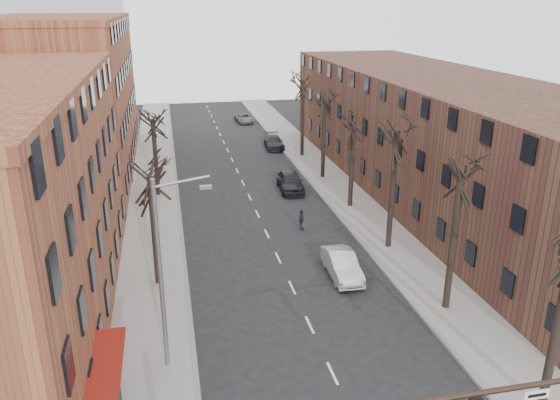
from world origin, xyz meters
TOP-DOWN VIEW (x-y plane):
  - sidewalk_left at (-8.00, 35.00)m, footprint 4.00×90.00m
  - sidewalk_right at (8.00, 35.00)m, footprint 4.00×90.00m
  - building_left_far at (-16.00, 44.00)m, footprint 12.00×28.00m
  - building_right at (16.00, 30.00)m, footprint 12.00×50.00m
  - tree_right_b at (7.60, 12.00)m, footprint 5.20×5.20m
  - tree_right_c at (7.60, 20.00)m, footprint 5.20×5.20m
  - tree_right_d at (7.60, 28.00)m, footprint 5.20×5.20m
  - tree_right_e at (7.60, 36.00)m, footprint 5.20×5.20m
  - tree_right_f at (7.60, 44.00)m, footprint 5.20×5.20m
  - tree_left_a at (-7.60, 18.00)m, footprint 5.20×5.20m
  - tree_left_b at (-7.60, 34.00)m, footprint 5.20×5.20m
  - streetlight at (-7.03, 10.00)m, footprint 2.45×0.22m
  - silver_sedan at (3.27, 16.78)m, footprint 1.69×4.55m
  - parked_car_near at (3.80, 33.10)m, footprint 2.30×5.08m
  - parked_car_mid at (5.30, 47.98)m, footprint 2.25×4.93m
  - parked_car_far at (3.98, 62.61)m, footprint 2.33×4.50m
  - pedestrian_crossing at (2.61, 24.28)m, footprint 0.61×0.97m

SIDE VIEW (x-z plane):
  - tree_right_b at x=7.60m, z-range -5.40..5.40m
  - tree_right_c at x=7.60m, z-range -5.80..5.80m
  - tree_right_d at x=7.60m, z-range -5.00..5.00m
  - tree_right_e at x=7.60m, z-range -5.40..5.40m
  - tree_right_f at x=7.60m, z-range -5.80..5.80m
  - tree_left_a at x=-7.60m, z-range -4.75..4.75m
  - tree_left_b at x=-7.60m, z-range -4.75..4.75m
  - sidewalk_left at x=-8.00m, z-range 0.00..0.15m
  - sidewalk_right at x=8.00m, z-range 0.00..0.15m
  - parked_car_far at x=3.98m, z-range 0.00..1.21m
  - parked_car_mid at x=5.30m, z-range 0.00..1.40m
  - silver_sedan at x=3.27m, z-range 0.00..1.49m
  - pedestrian_crossing at x=2.61m, z-range 0.00..1.54m
  - parked_car_near at x=3.80m, z-range 0.00..1.69m
  - building_right at x=16.00m, z-range 0.00..10.00m
  - streetlight at x=-7.03m, z-range 0.50..9.53m
  - building_left_far at x=-16.00m, z-range 0.00..14.00m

